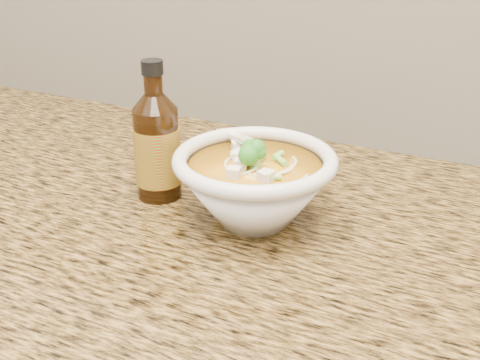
% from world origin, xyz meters
% --- Properties ---
extents(counter_slab, '(4.00, 0.68, 0.04)m').
position_xyz_m(counter_slab, '(0.00, 1.68, 0.88)').
color(counter_slab, olive).
rests_on(counter_slab, cabinet).
extents(soup_bowl, '(0.20, 0.20, 0.11)m').
position_xyz_m(soup_bowl, '(-0.07, 1.68, 0.95)').
color(soup_bowl, white).
rests_on(soup_bowl, counter_slab).
extents(hot_sauce_bottle, '(0.07, 0.07, 0.19)m').
position_xyz_m(hot_sauce_bottle, '(-0.22, 1.68, 0.97)').
color(hot_sauce_bottle, '#361B07').
rests_on(hot_sauce_bottle, counter_slab).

